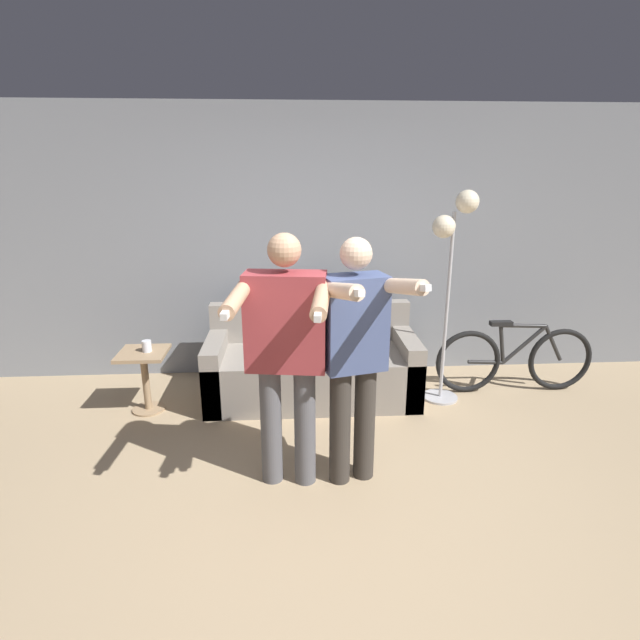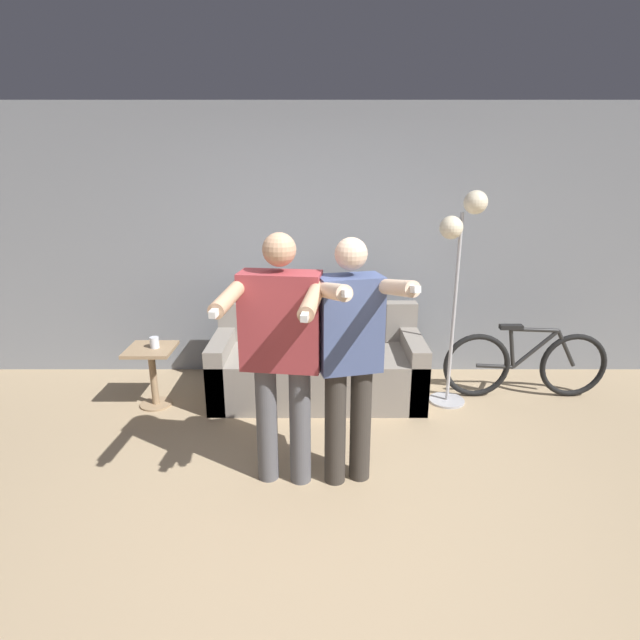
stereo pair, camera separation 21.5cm
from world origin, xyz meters
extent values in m
plane|color=tan|center=(0.00, 0.00, 0.00)|extent=(16.00, 16.00, 0.00)
cube|color=gray|center=(0.00, 2.45, 1.30)|extent=(10.00, 0.05, 2.60)
cube|color=gray|center=(-0.01, 1.77, 0.22)|extent=(1.87, 0.81, 0.45)
cube|color=gray|center=(-0.01, 2.11, 0.63)|extent=(1.87, 0.14, 0.37)
cube|color=gray|center=(-0.87, 1.77, 0.29)|extent=(0.16, 0.81, 0.59)
cube|color=gray|center=(0.84, 1.77, 0.29)|extent=(0.16, 0.81, 0.59)
cylinder|color=#56565B|center=(-0.34, 0.54, 0.41)|extent=(0.14, 0.14, 0.82)
cylinder|color=#56565B|center=(-0.12, 0.51, 0.41)|extent=(0.14, 0.14, 0.82)
cube|color=#9E383D|center=(-0.23, 0.53, 1.13)|extent=(0.52, 0.28, 0.61)
sphere|color=tan|center=(-0.23, 0.53, 1.57)|extent=(0.20, 0.20, 0.20)
cylinder|color=tan|center=(-0.50, 0.31, 1.34)|extent=(0.16, 0.51, 0.13)
cube|color=white|center=(-0.53, 0.06, 1.32)|extent=(0.05, 0.13, 0.04)
cylinder|color=tan|center=(-0.03, 0.25, 1.34)|extent=(0.16, 0.51, 0.13)
cube|color=white|center=(-0.06, 0.00, 1.32)|extent=(0.05, 0.13, 0.04)
cylinder|color=#38332D|center=(0.11, 0.51, 0.40)|extent=(0.14, 0.14, 0.81)
cylinder|color=#38332D|center=(0.28, 0.55, 0.40)|extent=(0.14, 0.14, 0.81)
cube|color=#475684|center=(0.19, 0.53, 1.11)|extent=(0.43, 0.31, 0.60)
sphere|color=beige|center=(0.19, 0.53, 1.54)|extent=(0.20, 0.20, 0.20)
cylinder|color=beige|center=(0.07, 0.24, 1.39)|extent=(0.21, 0.51, 0.18)
cube|color=white|center=(0.13, 0.01, 1.43)|extent=(0.06, 0.13, 0.06)
cylinder|color=beige|center=(0.43, 0.33, 1.39)|extent=(0.21, 0.51, 0.18)
cube|color=white|center=(0.49, 0.09, 1.43)|extent=(0.06, 0.13, 0.06)
ellipsoid|color=#3D3833|center=(0.16, 2.11, 0.90)|extent=(0.34, 0.11, 0.16)
sphere|color=#3D3833|center=(0.31, 2.11, 0.95)|extent=(0.10, 0.10, 0.10)
ellipsoid|color=#3D3833|center=(-0.02, 2.12, 0.84)|extent=(0.19, 0.04, 0.04)
cone|color=#3D3833|center=(0.29, 2.09, 0.99)|extent=(0.03, 0.03, 0.03)
cone|color=#3D3833|center=(0.29, 2.13, 0.99)|extent=(0.03, 0.03, 0.03)
cylinder|color=#B2B2B7|center=(1.16, 1.68, 0.01)|extent=(0.31, 0.31, 0.02)
cylinder|color=#B2B2B7|center=(1.16, 1.68, 0.84)|extent=(0.03, 0.03, 1.68)
sphere|color=#F4E5C1|center=(1.26, 1.68, 1.76)|extent=(0.19, 0.19, 0.19)
sphere|color=#F4E5C1|center=(1.08, 1.68, 1.56)|extent=(0.19, 0.19, 0.19)
cylinder|color=#A38460|center=(-1.45, 1.61, 0.01)|extent=(0.28, 0.28, 0.02)
cylinder|color=#A38460|center=(-1.45, 1.61, 0.26)|extent=(0.06, 0.06, 0.51)
cube|color=#A38460|center=(-1.45, 1.61, 0.53)|extent=(0.40, 0.40, 0.03)
cylinder|color=silver|center=(-1.41, 1.62, 0.59)|extent=(0.08, 0.08, 0.10)
torus|color=black|center=(2.31, 1.79, 0.30)|extent=(0.61, 0.05, 0.61)
torus|color=black|center=(1.43, 1.79, 0.30)|extent=(0.61, 0.05, 0.61)
cylinder|color=#282828|center=(1.95, 1.79, 0.46)|extent=(0.39, 0.04, 0.37)
cylinder|color=#282828|center=(1.74, 1.79, 0.47)|extent=(0.10, 0.04, 0.37)
cylinder|color=#282828|center=(1.92, 1.79, 0.64)|extent=(0.43, 0.04, 0.05)
cylinder|color=#282828|center=(1.60, 1.79, 0.30)|extent=(0.34, 0.04, 0.05)
cylinder|color=#282828|center=(2.22, 1.79, 0.47)|extent=(0.21, 0.04, 0.35)
cube|color=black|center=(1.71, 1.79, 0.67)|extent=(0.20, 0.07, 0.04)
camera|label=1|loc=(-0.21, -2.40, 2.05)|focal=28.00mm
camera|label=2|loc=(0.01, -2.41, 2.05)|focal=28.00mm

